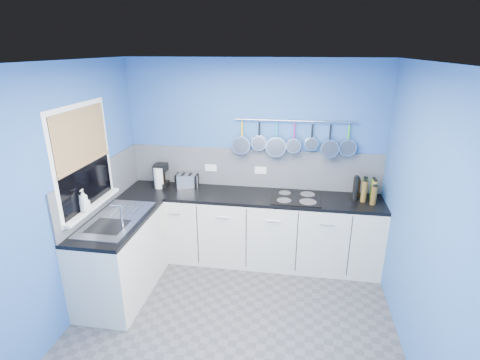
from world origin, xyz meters
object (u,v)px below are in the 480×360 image
(soap_bottle_a, at_px, (84,201))
(paper_towel, at_px, (159,178))
(canister, at_px, (194,182))
(coffee_maker, at_px, (161,175))
(toaster, at_px, (187,181))
(soap_bottle_b, at_px, (84,203))
(hob, at_px, (296,198))

(soap_bottle_a, xyz_separation_m, paper_towel, (0.35, 1.12, -0.14))
(soap_bottle_a, height_order, paper_towel, soap_bottle_a)
(canister, bearing_deg, coffee_maker, -176.54)
(toaster, distance_m, canister, 0.10)
(soap_bottle_b, relative_size, canister, 1.28)
(coffee_maker, height_order, toaster, coffee_maker)
(soap_bottle_b, relative_size, hob, 0.30)
(soap_bottle_b, xyz_separation_m, canister, (0.79, 1.20, -0.17))
(soap_bottle_a, bearing_deg, soap_bottle_b, 90.00)
(soap_bottle_a, distance_m, canister, 1.46)
(hob, bearing_deg, canister, 173.01)
(paper_towel, distance_m, canister, 0.45)
(coffee_maker, bearing_deg, paper_towel, -94.26)
(toaster, relative_size, canister, 1.95)
(toaster, bearing_deg, canister, -18.66)
(soap_bottle_b, bearing_deg, hob, 26.44)
(canister, xyz_separation_m, hob, (1.31, -0.16, -0.06))
(soap_bottle_a, xyz_separation_m, canister, (0.79, 1.21, -0.20))
(soap_bottle_a, xyz_separation_m, hob, (2.09, 1.05, -0.26))
(soap_bottle_b, distance_m, coffee_maker, 1.23)
(soap_bottle_b, xyz_separation_m, paper_towel, (0.35, 1.12, -0.10))
(hob, bearing_deg, toaster, 173.50)
(soap_bottle_b, relative_size, toaster, 0.66)
(canister, bearing_deg, soap_bottle_a, -123.05)
(coffee_maker, bearing_deg, hob, -4.10)
(hob, bearing_deg, coffee_maker, 175.60)
(soap_bottle_b, distance_m, hob, 2.35)
(soap_bottle_b, height_order, hob, soap_bottle_b)
(coffee_maker, relative_size, hob, 0.51)
(coffee_maker, relative_size, canister, 2.21)
(paper_towel, relative_size, canister, 1.97)
(canister, bearing_deg, paper_towel, -168.86)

